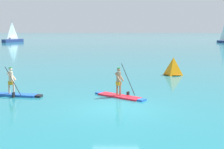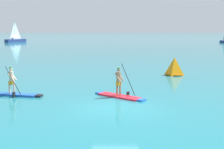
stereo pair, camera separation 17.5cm
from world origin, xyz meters
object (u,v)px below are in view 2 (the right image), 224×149
(paddleboarder_near_left, at_px, (14,90))
(race_marker_buoy, at_px, (174,67))
(paddleboarder_mid_center, at_px, (120,91))
(sailboat_left_horizon, at_px, (15,39))

(paddleboarder_near_left, height_order, race_marker_buoy, paddleboarder_near_left)
(paddleboarder_near_left, distance_m, paddleboarder_mid_center, 6.17)
(paddleboarder_mid_center, relative_size, race_marker_buoy, 1.77)
(paddleboarder_mid_center, xyz_separation_m, race_marker_buoy, (4.72, 8.10, 0.32))
(race_marker_buoy, height_order, sailboat_left_horizon, sailboat_left_horizon)
(paddleboarder_mid_center, bearing_deg, paddleboarder_near_left, -146.01)
(paddleboarder_mid_center, distance_m, race_marker_buoy, 9.38)
(paddleboarder_mid_center, height_order, race_marker_buoy, paddleboarder_mid_center)
(race_marker_buoy, relative_size, sailboat_left_horizon, 0.27)
(race_marker_buoy, distance_m, sailboat_left_horizon, 65.96)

